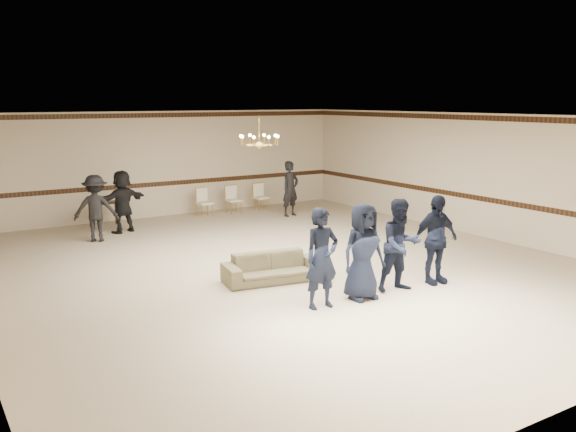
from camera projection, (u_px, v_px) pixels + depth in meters
name	position (u px, v px, depth m)	size (l,w,h in m)	color
room	(283.00, 193.00, 12.89)	(12.01, 14.01, 3.21)	#C4B497
chair_rail	(164.00, 184.00, 18.81)	(12.00, 0.02, 0.14)	#3A2211
crown_molding	(161.00, 115.00, 18.42)	(12.00, 0.02, 0.14)	#3A2211
chandelier	(259.00, 130.00, 13.48)	(0.94, 0.94, 0.89)	#B08F38
boy_a	(322.00, 258.00, 10.48)	(0.64, 0.42, 1.75)	black
boy_b	(363.00, 252.00, 10.95)	(0.86, 0.56, 1.75)	black
boy_c	(401.00, 245.00, 11.42)	(0.85, 0.66, 1.75)	black
boy_d	(435.00, 239.00, 11.89)	(1.03, 0.43, 1.75)	black
settee	(272.00, 267.00, 12.11)	(1.93, 0.76, 0.56)	#6F674A
adult_left	(96.00, 208.00, 15.43)	(1.09, 0.63, 1.69)	black
adult_mid	(122.00, 201.00, 16.48)	(1.57, 0.50, 1.69)	black
adult_right	(290.00, 189.00, 18.81)	(0.62, 0.41, 1.69)	black
banquet_chair_left	(204.00, 203.00, 18.75)	(0.42, 0.42, 0.87)	#F0E8CA
banquet_chair_mid	(234.00, 200.00, 19.28)	(0.42, 0.42, 0.87)	#F0E8CA
banquet_chair_right	(261.00, 197.00, 19.80)	(0.42, 0.42, 0.87)	#F0E8CA
console_table	(105.00, 214.00, 17.37)	(0.83, 0.35, 0.69)	black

